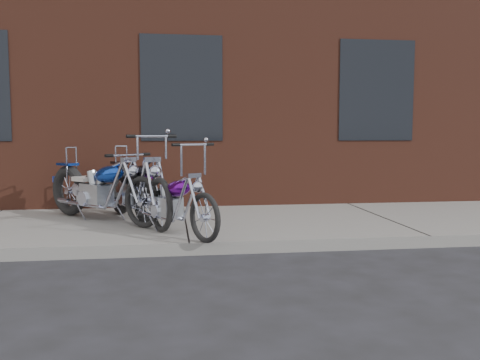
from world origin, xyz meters
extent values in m
plane|color=#242425|center=(0.00, 0.00, 0.00)|extent=(120.00, 120.00, 0.00)
cube|color=gray|center=(0.00, 1.50, 0.07)|extent=(22.00, 3.00, 0.15)
cube|color=brown|center=(0.00, 8.00, 4.00)|extent=(22.00, 10.00, 8.00)
torus|color=black|center=(-0.48, 1.12, 0.48)|extent=(0.44, 0.64, 0.66)
torus|color=black|center=(0.25, -0.13, 0.45)|extent=(0.36, 0.55, 0.60)
cube|color=#90959A|center=(-0.18, 0.61, 0.47)|extent=(0.41, 0.45, 0.28)
ellipsoid|color=#5D0A88|center=(-0.05, 0.39, 0.74)|extent=(0.46, 0.56, 0.28)
cube|color=black|center=(-0.30, 0.82, 0.66)|extent=(0.32, 0.33, 0.06)
cylinder|color=silver|center=(0.19, -0.03, 0.69)|extent=(0.17, 0.25, 0.50)
cylinder|color=silver|center=(0.13, 0.07, 1.30)|extent=(0.45, 0.28, 0.03)
cylinder|color=silver|center=(-0.44, 1.06, 0.83)|extent=(0.03, 0.03, 0.44)
cylinder|color=silver|center=(-0.19, 0.84, 0.35)|extent=(0.45, 0.74, 0.04)
torus|color=black|center=(-1.67, 2.17, 0.54)|extent=(0.65, 0.67, 0.78)
torus|color=black|center=(-0.48, 0.95, 0.50)|extent=(0.55, 0.56, 0.71)
cube|color=#90959A|center=(-1.18, 1.68, 0.53)|extent=(0.52, 0.52, 0.33)
ellipsoid|color=#143DAF|center=(-0.97, 1.46, 0.84)|extent=(0.62, 0.62, 0.33)
cube|color=#BEB5AC|center=(-1.38, 1.88, 0.75)|extent=(0.40, 0.40, 0.07)
cylinder|color=silver|center=(-0.57, 1.05, 0.79)|extent=(0.25, 0.26, 0.58)
cylinder|color=silver|center=(-0.67, 1.15, 1.14)|extent=(0.45, 0.44, 0.03)
cylinder|color=silver|center=(-1.60, 2.11, 0.95)|extent=(0.03, 0.03, 0.52)
cylinder|color=silver|center=(-1.25, 1.94, 0.39)|extent=(0.72, 0.74, 0.05)
torus|color=black|center=(-0.94, 2.18, 0.55)|extent=(0.45, 0.79, 0.79)
torus|color=black|center=(-0.28, 0.58, 0.51)|extent=(0.35, 0.69, 0.72)
cube|color=#90959A|center=(-0.67, 1.53, 0.54)|extent=(0.45, 0.53, 0.33)
ellipsoid|color=black|center=(-0.55, 1.24, 0.86)|extent=(0.50, 0.67, 0.34)
cube|color=black|center=(-0.78, 1.79, 0.76)|extent=(0.36, 0.39, 0.07)
cylinder|color=silver|center=(-0.33, 0.71, 0.80)|extent=(0.16, 0.31, 0.59)
cylinder|color=silver|center=(-0.38, 0.83, 1.40)|extent=(0.57, 0.26, 0.03)
cylinder|color=silver|center=(-0.91, 2.10, 0.97)|extent=(0.03, 0.03, 0.53)
cylinder|color=silver|center=(-0.64, 1.80, 0.39)|extent=(0.43, 0.94, 0.05)
camera|label=1|loc=(-0.20, -5.85, 1.43)|focal=38.00mm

